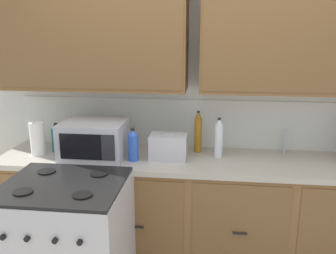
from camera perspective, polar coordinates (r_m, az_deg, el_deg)
name	(u,v)px	position (r m, az deg, el deg)	size (l,w,h in m)	color
wall_unit	(194,57)	(2.86, 4.14, 10.77)	(4.14, 0.40, 2.52)	silver
counter_run	(190,211)	(2.99, 3.51, -12.88)	(2.97, 0.64, 0.91)	black
stove_range	(68,249)	(2.61, -15.28, -17.92)	(0.76, 0.68, 0.95)	#B7B7BC
microwave	(94,140)	(2.85, -11.49, -1.95)	(0.48, 0.37, 0.28)	#B7B7BC
toaster	(168,147)	(2.77, 0.06, -3.09)	(0.28, 0.18, 0.19)	#B7B7BC
sink_faucet	(285,141)	(3.04, 17.72, -2.09)	(0.02, 0.02, 0.20)	#B2B5BA
paper_towel_roll	(38,138)	(3.04, -19.64, -1.68)	(0.12, 0.12, 0.26)	white
bottle_teal	(57,137)	(3.07, -16.95, -1.57)	(0.08, 0.08, 0.23)	#1E707A
bottle_blue	(133,145)	(2.74, -5.46, -2.81)	(0.08, 0.08, 0.25)	blue
bottle_clear	(219,138)	(2.82, 7.91, -1.71)	(0.07, 0.07, 0.31)	silver
bottle_amber	(198,132)	(2.92, 4.70, -0.80)	(0.06, 0.06, 0.34)	#9E6619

